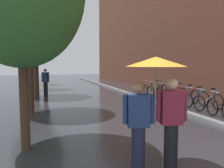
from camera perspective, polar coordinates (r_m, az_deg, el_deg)
name	(u,v)px	position (r m, az deg, el deg)	size (l,w,h in m)	color
building_facade	(216,7)	(18.40, 25.49, 17.66)	(8.00, 36.00, 12.21)	brown
kerb_strip	(129,94)	(14.32, 4.34, -2.51)	(0.30, 36.00, 0.12)	slate
street_tree_1	(28,9)	(9.47, -21.05, 17.77)	(3.05, 3.05, 5.76)	#473323
street_tree_2	(35,33)	(14.01, -19.52, 12.45)	(3.18, 3.18, 5.72)	#473323
street_tree_3	(36,43)	(18.00, -19.31, 10.15)	(2.45, 2.45, 5.07)	#473323
street_tree_4	(33,49)	(22.15, -19.84, 8.65)	(2.35, 2.35, 4.73)	#473323
parked_bicycle_1	(224,106)	(9.53, 27.26, -5.06)	(1.17, 0.85, 0.96)	black
parked_bicycle_2	(209,102)	(10.24, 23.89, -4.24)	(1.12, 0.76, 0.96)	black
parked_bicycle_3	(196,99)	(10.88, 21.01, -3.61)	(1.16, 0.83, 0.96)	black
parked_bicycle_4	(185,96)	(11.58, 18.63, -3.03)	(1.16, 0.83, 0.96)	black
parked_bicycle_5	(175,94)	(12.24, 16.21, -2.53)	(1.11, 0.74, 0.96)	black
parked_bicycle_6	(167,92)	(12.94, 14.24, -2.07)	(1.14, 0.80, 0.96)	black
parked_bicycle_7	(157,91)	(13.51, 11.77, -1.72)	(1.17, 0.85, 0.96)	black
parked_bicycle_8	(153,89)	(14.28, 10.67, -1.33)	(1.17, 0.84, 0.96)	black
couple_under_umbrella	(156,95)	(4.13, 11.31, -2.93)	(1.18, 1.12, 2.11)	#1E233D
pedestrian_walking_midground	(46,82)	(14.35, -16.97, 0.55)	(0.46, 0.43, 1.70)	black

